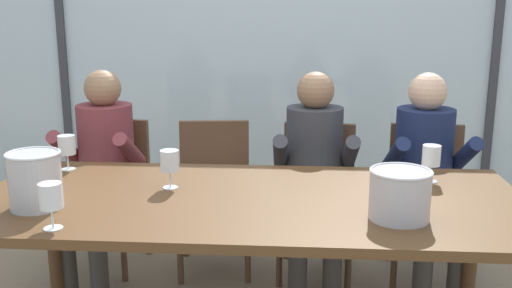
# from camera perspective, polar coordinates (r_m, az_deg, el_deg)

# --- Properties ---
(ground) EXTENTS (14.00, 14.00, 0.00)m
(ground) POSITION_cam_1_polar(r_m,az_deg,el_deg) (3.69, 0.75, -11.17)
(ground) COLOR #847056
(window_glass_panel) EXTENTS (7.55, 0.03, 2.60)m
(window_glass_panel) POSITION_cam_1_polar(r_m,az_deg,el_deg) (4.61, 1.75, 10.51)
(window_glass_panel) COLOR silver
(window_glass_panel) RESTS_ON ground
(window_mullion_left) EXTENTS (0.06, 0.06, 2.60)m
(window_mullion_left) POSITION_cam_1_polar(r_m,az_deg,el_deg) (4.96, -18.58, 10.04)
(window_mullion_left) COLOR #38383D
(window_mullion_left) RESTS_ON ground
(window_mullion_right) EXTENTS (0.06, 0.06, 2.60)m
(window_mullion_right) POSITION_cam_1_polar(r_m,az_deg,el_deg) (4.83, 22.62, 9.63)
(window_mullion_right) COLOR #38383D
(window_mullion_right) RESTS_ON ground
(hillside_vineyard) EXTENTS (13.55, 2.40, 2.18)m
(hillside_vineyard) POSITION_cam_1_polar(r_m,az_deg,el_deg) (9.06, 2.97, 10.59)
(hillside_vineyard) COLOR #386633
(hillside_vineyard) RESTS_ON ground
(dining_table) EXTENTS (2.35, 1.03, 0.74)m
(dining_table) POSITION_cam_1_polar(r_m,az_deg,el_deg) (2.51, -0.58, -6.67)
(dining_table) COLOR brown
(dining_table) RESTS_ON ground
(chair_near_curtain) EXTENTS (0.49, 0.49, 0.86)m
(chair_near_curtain) POSITION_cam_1_polar(r_m,az_deg,el_deg) (3.63, -14.10, -3.54)
(chair_near_curtain) COLOR brown
(chair_near_curtain) RESTS_ON ground
(chair_left_of_center) EXTENTS (0.49, 0.49, 0.86)m
(chair_left_of_center) POSITION_cam_1_polar(r_m,az_deg,el_deg) (3.47, -4.11, -3.93)
(chair_left_of_center) COLOR brown
(chair_left_of_center) RESTS_ON ground
(chair_center) EXTENTS (0.47, 0.47, 0.86)m
(chair_center) POSITION_cam_1_polar(r_m,az_deg,el_deg) (3.41, 6.08, -4.28)
(chair_center) COLOR brown
(chair_center) RESTS_ON ground
(chair_right_of_center) EXTENTS (0.47, 0.47, 0.86)m
(chair_right_of_center) POSITION_cam_1_polar(r_m,az_deg,el_deg) (3.51, 16.40, -4.27)
(chair_right_of_center) COLOR brown
(chair_right_of_center) RESTS_ON ground
(person_maroon_top) EXTENTS (0.48, 0.63, 1.18)m
(person_maroon_top) POSITION_cam_1_polar(r_m,az_deg,el_deg) (3.44, -14.95, -1.58)
(person_maroon_top) COLOR brown
(person_maroon_top) RESTS_ON ground
(person_charcoal_jacket) EXTENTS (0.46, 0.61, 1.18)m
(person_charcoal_jacket) POSITION_cam_1_polar(r_m,az_deg,el_deg) (3.25, 5.77, -2.03)
(person_charcoal_jacket) COLOR #38383D
(person_charcoal_jacket) RESTS_ON ground
(person_navy_polo) EXTENTS (0.49, 0.63, 1.18)m
(person_navy_polo) POSITION_cam_1_polar(r_m,az_deg,el_deg) (3.33, 16.46, -2.16)
(person_navy_polo) COLOR #192347
(person_navy_polo) RESTS_ON ground
(ice_bucket_primary) EXTENTS (0.22, 0.22, 0.23)m
(ice_bucket_primary) POSITION_cam_1_polar(r_m,az_deg,el_deg) (2.49, -20.93, -3.27)
(ice_bucket_primary) COLOR #B7B7BC
(ice_bucket_primary) RESTS_ON dining_table
(ice_bucket_secondary) EXTENTS (0.24, 0.24, 0.19)m
(ice_bucket_secondary) POSITION_cam_1_polar(r_m,az_deg,el_deg) (2.28, 13.97, -4.76)
(ice_bucket_secondary) COLOR #B7B7BC
(ice_bucket_secondary) RESTS_ON dining_table
(tasting_bowl) EXTENTS (0.17, 0.17, 0.05)m
(tasting_bowl) POSITION_cam_1_polar(r_m,az_deg,el_deg) (2.66, 13.87, -3.82)
(tasting_bowl) COLOR silver
(tasting_bowl) RESTS_ON dining_table
(wine_glass_by_left_taster) EXTENTS (0.08, 0.08, 0.17)m
(wine_glass_by_left_taster) POSITION_cam_1_polar(r_m,az_deg,el_deg) (3.01, -18.13, -0.25)
(wine_glass_by_left_taster) COLOR silver
(wine_glass_by_left_taster) RESTS_ON dining_table
(wine_glass_near_bucket) EXTENTS (0.08, 0.08, 0.17)m
(wine_glass_near_bucket) POSITION_cam_1_polar(r_m,az_deg,el_deg) (2.60, -8.49, -1.82)
(wine_glass_near_bucket) COLOR silver
(wine_glass_near_bucket) RESTS_ON dining_table
(wine_glass_center_pour) EXTENTS (0.08, 0.08, 0.17)m
(wine_glass_center_pour) POSITION_cam_1_polar(r_m,az_deg,el_deg) (2.23, -19.56, -5.05)
(wine_glass_center_pour) COLOR silver
(wine_glass_center_pour) RESTS_ON dining_table
(wine_glass_by_right_taster) EXTENTS (0.08, 0.08, 0.17)m
(wine_glass_by_right_taster) POSITION_cam_1_polar(r_m,az_deg,el_deg) (2.78, 16.87, -1.16)
(wine_glass_by_right_taster) COLOR silver
(wine_glass_by_right_taster) RESTS_ON dining_table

